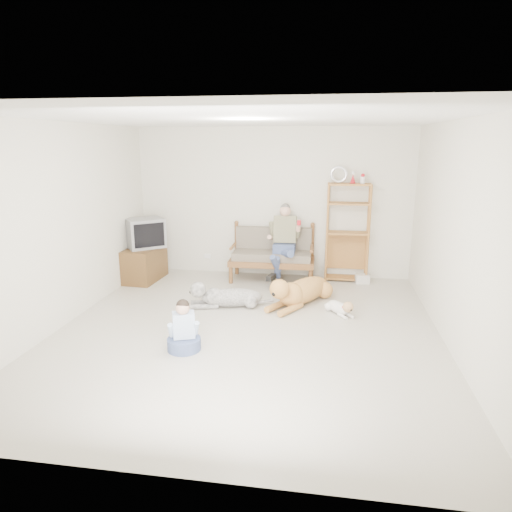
% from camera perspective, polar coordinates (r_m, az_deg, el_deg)
% --- Properties ---
extents(floor, '(5.50, 5.50, 0.00)m').
position_cam_1_polar(floor, '(6.11, -1.15, -9.40)').
color(floor, '#BBB6A4').
rests_on(floor, ground).
extents(ceiling, '(5.50, 5.50, 0.00)m').
position_cam_1_polar(ceiling, '(5.61, -1.29, 16.79)').
color(ceiling, white).
rests_on(ceiling, ground).
extents(wall_back, '(5.00, 0.00, 5.00)m').
position_cam_1_polar(wall_back, '(8.40, 2.09, 6.66)').
color(wall_back, beige).
rests_on(wall_back, ground).
extents(wall_front, '(5.00, 0.00, 5.00)m').
position_cam_1_polar(wall_front, '(3.13, -10.08, -6.45)').
color(wall_front, beige).
rests_on(wall_front, ground).
extents(wall_left, '(0.00, 5.50, 5.50)m').
position_cam_1_polar(wall_left, '(6.61, -23.10, 3.51)').
color(wall_left, beige).
rests_on(wall_left, ground).
extents(wall_right, '(0.00, 5.50, 5.50)m').
position_cam_1_polar(wall_right, '(5.82, 23.81, 2.14)').
color(wall_right, beige).
rests_on(wall_right, ground).
extents(loveseat, '(1.51, 0.72, 0.95)m').
position_cam_1_polar(loveseat, '(8.23, 2.09, 0.38)').
color(loveseat, brown).
rests_on(loveseat, ground).
extents(man, '(0.52, 0.75, 1.21)m').
position_cam_1_polar(man, '(7.98, 3.31, 1.03)').
color(man, '#4A5687').
rests_on(man, loveseat).
extents(etagere, '(0.77, 0.34, 2.04)m').
position_cam_1_polar(etagere, '(8.22, 11.35, 3.02)').
color(etagere, '#9F6132').
rests_on(etagere, ground).
extents(book_stack, '(0.26, 0.20, 0.15)m').
position_cam_1_polar(book_stack, '(8.30, 13.14, -2.79)').
color(book_stack, white).
rests_on(book_stack, ground).
extents(tv_stand, '(0.56, 0.93, 0.60)m').
position_cam_1_polar(tv_stand, '(8.45, -13.77, -0.95)').
color(tv_stand, brown).
rests_on(tv_stand, ground).
extents(crt_tv, '(0.80, 0.78, 0.52)m').
position_cam_1_polar(crt_tv, '(8.35, -13.69, 2.82)').
color(crt_tv, gray).
rests_on(crt_tv, tv_stand).
extents(wall_outlet, '(0.12, 0.02, 0.08)m').
position_cam_1_polar(wall_outlet, '(8.81, -6.08, -0.00)').
color(wall_outlet, white).
rests_on(wall_outlet, ground).
extents(golden_retriever, '(1.00, 1.51, 0.51)m').
position_cam_1_polar(golden_retriever, '(7.05, 5.44, -4.39)').
color(golden_retriever, '#CD8D47').
rests_on(golden_retriever, ground).
extents(shaggy_dog, '(1.31, 0.53, 0.40)m').
position_cam_1_polar(shaggy_dog, '(6.95, -3.99, -5.06)').
color(shaggy_dog, silver).
rests_on(shaggy_dog, ground).
extents(terrier, '(0.44, 0.55, 0.25)m').
position_cam_1_polar(terrier, '(6.75, 10.55, -6.37)').
color(terrier, white).
rests_on(terrier, ground).
extents(child, '(0.40, 0.40, 0.64)m').
position_cam_1_polar(child, '(5.59, -9.02, -9.33)').
color(child, '#4A5687').
rests_on(child, ground).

